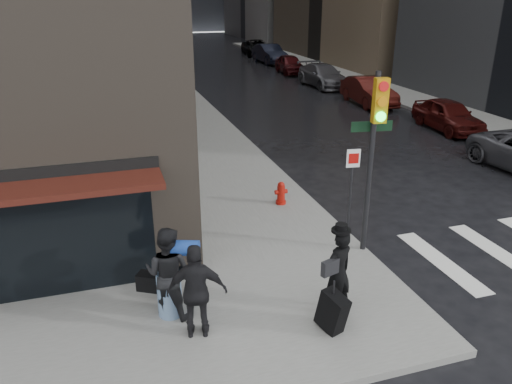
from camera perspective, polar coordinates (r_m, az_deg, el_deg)
The scene contains 14 objects.
ground at distance 10.29m, azimuth 7.69°, elevation -13.49°, with size 140.00×140.00×0.00m, color black.
sidewalk_left at distance 35.21m, azimuth -11.29°, elevation 12.05°, with size 4.00×50.00×0.15m, color slate.
sidewalk_right at distance 39.03m, azimuth 9.30°, elevation 13.13°, with size 3.00×50.00×0.15m, color slate.
man_overcoat at distance 9.60m, azimuth 9.23°, elevation -9.73°, with size 0.96×1.20×1.89m.
man_jeans at distance 9.57m, azimuth -10.05°, elevation -9.00°, with size 1.23×1.16×1.83m.
man_greycoat at distance 8.96m, azimuth -6.76°, elevation -11.25°, with size 1.13×0.67×1.81m.
traffic_light at distance 11.30m, azimuth 13.16°, elevation 5.69°, with size 1.05×0.54×4.23m.
fire_hydrant at distance 14.52m, azimuth 2.87°, elevation -0.22°, with size 0.37×0.30×0.68m.
parked_car_1 at distance 24.50m, azimuth 21.10°, elevation 8.22°, with size 1.65×4.11×1.40m, color #3D0E0C.
parked_car_2 at distance 28.92m, azimuth 12.75°, elevation 11.18°, with size 1.59×4.56×1.50m, color #41100D.
parked_car_3 at distance 34.12m, azimuth 7.67°, elevation 13.06°, with size 2.01×4.95×1.44m, color #48484D.
parked_car_4 at distance 39.53m, azimuth 3.89°, elevation 14.37°, with size 1.63×4.05×1.38m, color #3D0C0E.
parked_car_5 at distance 45.21m, azimuth 1.56°, elevation 15.52°, with size 1.69×4.85×1.60m, color black.
parked_car_6 at distance 51.07m, azimuth 0.11°, elevation 16.19°, with size 2.39×5.19×1.44m, color black.
Camera 1 is at (-3.76, -7.51, 5.95)m, focal length 35.00 mm.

